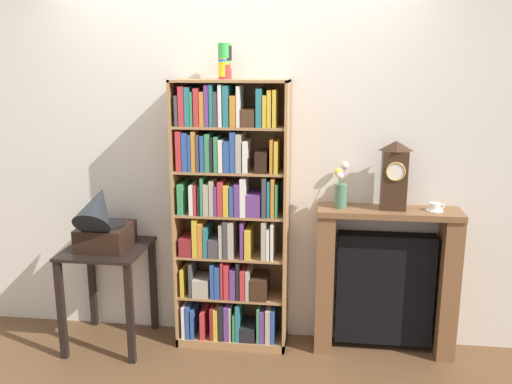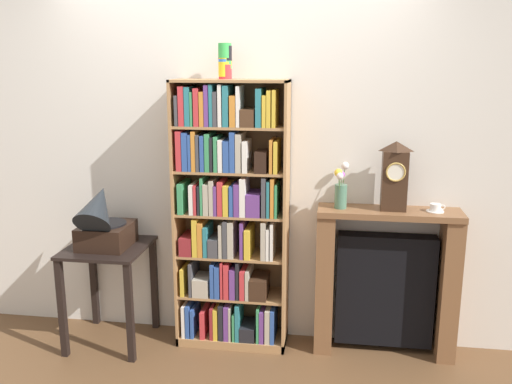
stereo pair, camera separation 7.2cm
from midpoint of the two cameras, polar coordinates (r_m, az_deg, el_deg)
ground_plane at (r=3.98m, az=-3.35°, el=-16.35°), size 7.24×6.40×0.02m
wall_back at (r=3.84m, az=-1.20°, el=3.83°), size 4.24×0.08×2.65m
bookshelf at (r=3.76m, az=-3.35°, el=-2.82°), size 0.76×0.30×1.85m
cup_stack at (r=3.64m, az=-3.83°, el=13.39°), size 0.09×0.09×0.23m
side_table_left at (r=4.00m, az=-15.61°, el=-7.84°), size 0.54×0.56×0.72m
gramophone at (r=3.84m, az=-16.25°, el=-2.98°), size 0.33×0.47×0.51m
fireplace_mantel at (r=3.89m, az=12.71°, el=-9.02°), size 0.94×0.28×1.02m
mantel_clock at (r=3.66m, az=13.61°, el=1.68°), size 0.16×0.12×0.45m
flower_vase at (r=3.66m, az=8.24°, el=0.38°), size 0.09×0.18×0.30m
teacup_with_saucer at (r=3.74m, az=17.54°, el=-1.52°), size 0.12×0.11×0.05m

